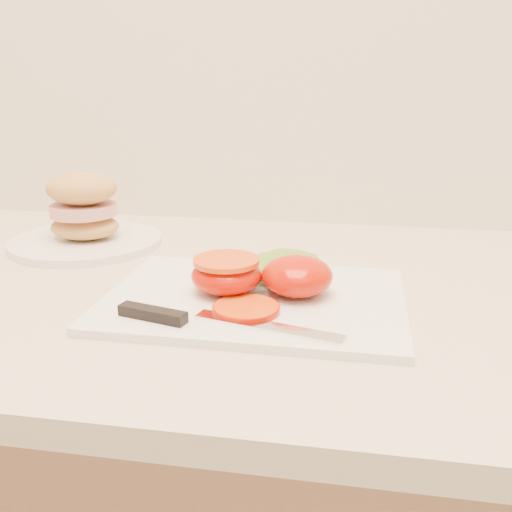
# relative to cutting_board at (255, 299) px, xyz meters

# --- Properties ---
(cutting_board) EXTENTS (0.34, 0.25, 0.01)m
(cutting_board) POSITION_rel_cutting_board_xyz_m (0.00, 0.00, 0.00)
(cutting_board) COLOR white
(cutting_board) RESTS_ON counter
(tomato_half_dome) EXTENTS (0.08, 0.08, 0.05)m
(tomato_half_dome) POSITION_rel_cutting_board_xyz_m (0.05, 0.01, 0.03)
(tomato_half_dome) COLOR red
(tomato_half_dome) RESTS_ON cutting_board
(tomato_half_cut) EXTENTS (0.08, 0.08, 0.04)m
(tomato_half_cut) POSITION_rel_cutting_board_xyz_m (-0.03, 0.01, 0.03)
(tomato_half_cut) COLOR red
(tomato_half_cut) RESTS_ON cutting_board
(tomato_slice_0) EXTENTS (0.07, 0.07, 0.01)m
(tomato_slice_0) POSITION_rel_cutting_board_xyz_m (-0.00, -0.05, 0.01)
(tomato_slice_0) COLOR #D65909
(tomato_slice_0) RESTS_ON cutting_board
(lettuce_leaf_0) EXTENTS (0.14, 0.14, 0.02)m
(lettuce_leaf_0) POSITION_rel_cutting_board_xyz_m (0.03, 0.08, 0.02)
(lettuce_leaf_0) COLOR #6CA92C
(lettuce_leaf_0) RESTS_ON cutting_board
(knife) EXTENTS (0.24, 0.06, 0.01)m
(knife) POSITION_rel_cutting_board_xyz_m (-0.05, -0.08, 0.01)
(knife) COLOR silver
(knife) RESTS_ON cutting_board
(sandwich_plate) EXTENTS (0.23, 0.23, 0.11)m
(sandwich_plate) POSITION_rel_cutting_board_xyz_m (-0.30, 0.19, 0.04)
(sandwich_plate) COLOR white
(sandwich_plate) RESTS_ON counter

